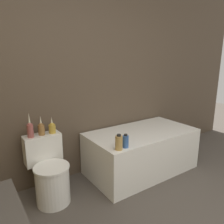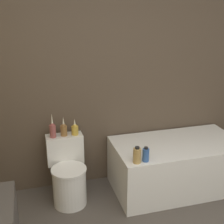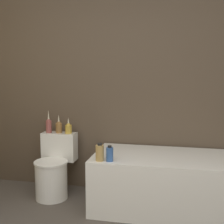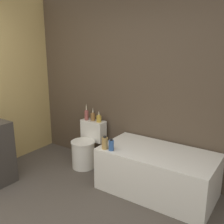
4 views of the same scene
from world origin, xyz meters
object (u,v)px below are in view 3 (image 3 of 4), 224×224
shampoo_bottle_tall (100,153)px  bathtub (164,182)px  vase_bronze (68,128)px  toilet (54,169)px  vase_silver (59,127)px  vase_gold (49,125)px  shampoo_bottle_short (110,154)px

shampoo_bottle_tall → bathtub: bearing=27.1°
vase_bronze → toilet: bearing=-124.3°
vase_silver → shampoo_bottle_tall: size_ratio=1.27×
toilet → vase_gold: (-0.12, 0.17, 0.47)m
shampoo_bottle_short → vase_gold: bearing=147.3°
bathtub → shampoo_bottle_short: shampoo_bottle_short is taller
bathtub → shampoo_bottle_tall: 0.76m
shampoo_bottle_tall → vase_silver: bearing=138.3°
vase_bronze → shampoo_bottle_short: bearing=-42.2°
bathtub → shampoo_bottle_short: size_ratio=9.46×
bathtub → vase_gold: vase_gold is taller
bathtub → toilet: toilet is taller
shampoo_bottle_tall → vase_bronze: bearing=132.6°
bathtub → vase_bronze: vase_bronze is taller
bathtub → toilet: 1.24m
bathtub → vase_silver: size_ratio=6.64×
toilet → shampoo_bottle_short: shampoo_bottle_short is taller
vase_gold → vase_silver: size_ratio=1.24×
bathtub → vase_gold: size_ratio=5.35×
shampoo_bottle_tall → shampoo_bottle_short: (0.09, 0.01, -0.01)m
toilet → bathtub: bearing=-3.7°
vase_bronze → shampoo_bottle_short: vase_bronze is taller
vase_silver → shampoo_bottle_short: size_ratio=1.42×
vase_gold → vase_silver: vase_gold is taller
vase_gold → shampoo_bottle_tall: size_ratio=1.58×
vase_bronze → shampoo_bottle_tall: bearing=-47.4°
vase_gold → vase_bronze: size_ratio=1.46×
vase_silver → shampoo_bottle_short: bearing=-37.4°
bathtub → vase_gold: (-1.36, 0.25, 0.50)m
shampoo_bottle_short → shampoo_bottle_tall: bearing=-175.5°
bathtub → shampoo_bottle_short: (-0.51, -0.30, 0.35)m
toilet → vase_gold: bearing=125.7°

